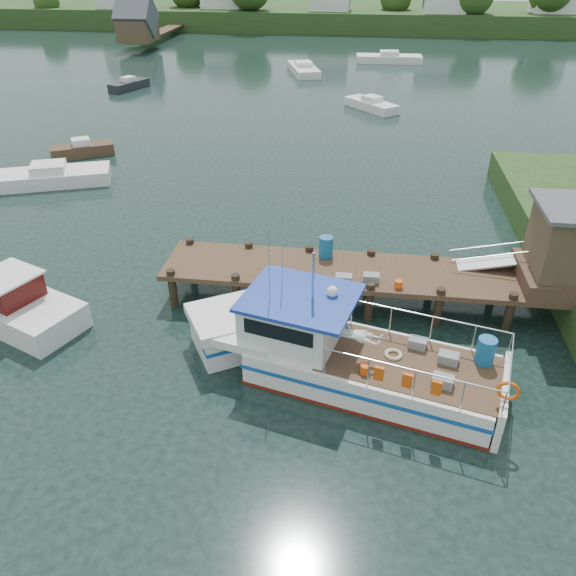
# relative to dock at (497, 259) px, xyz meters

# --- Properties ---
(ground_plane) EXTENTS (160.00, 160.00, 0.00)m
(ground_plane) POSITION_rel_dock_xyz_m (-6.51, -0.01, -2.24)
(ground_plane) COLOR black
(far_shore) EXTENTS (140.00, 42.55, 9.22)m
(far_shore) POSITION_rel_dock_xyz_m (-6.50, 82.36, -0.14)
(far_shore) COLOR #29441C
(far_shore) RESTS_ON ground
(dock) EXTENTS (16.60, 3.00, 4.78)m
(dock) POSITION_rel_dock_xyz_m (0.00, 0.00, 0.00)
(dock) COLOR #473222
(dock) RESTS_ON ground
(lobster_boat) EXTENTS (10.81, 5.29, 5.22)m
(lobster_boat) POSITION_rel_dock_xyz_m (-5.65, -4.57, -1.29)
(lobster_boat) COLOR silver
(lobster_boat) RESTS_ON ground
(work_boat) EXTENTS (7.56, 4.72, 4.07)m
(work_boat) POSITION_rel_dock_xyz_m (-18.33, -2.69, -1.59)
(work_boat) COLOR silver
(work_boat) RESTS_ON ground
(moored_rowboat) EXTENTS (4.08, 3.12, 1.14)m
(moored_rowboat) POSITION_rel_dock_xyz_m (-23.42, 15.22, -1.82)
(moored_rowboat) COLOR #473222
(moored_rowboat) RESTS_ON ground
(moored_far) EXTENTS (7.54, 2.82, 1.27)m
(moored_far) POSITION_rel_dock_xyz_m (-2.75, 51.25, -1.77)
(moored_far) COLOR silver
(moored_far) RESTS_ON ground
(moored_a) EXTENTS (7.06, 4.49, 1.23)m
(moored_a) POSITION_rel_dock_xyz_m (-23.03, 10.17, -1.78)
(moored_a) COLOR silver
(moored_a) RESTS_ON ground
(moored_b) EXTENTS (4.68, 4.91, 1.12)m
(moored_b) POSITION_rel_dock_xyz_m (-4.61, 29.62, -1.83)
(moored_b) COLOR silver
(moored_b) RESTS_ON ground
(moored_d) EXTENTS (4.35, 7.40, 1.19)m
(moored_d) POSITION_rel_dock_xyz_m (-11.90, 43.85, -1.80)
(moored_d) COLOR silver
(moored_d) RESTS_ON ground
(moored_e) EXTENTS (2.94, 4.39, 1.15)m
(moored_e) POSITION_rel_dock_xyz_m (-27.53, 34.14, -1.81)
(moored_e) COLOR black
(moored_e) RESTS_ON ground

